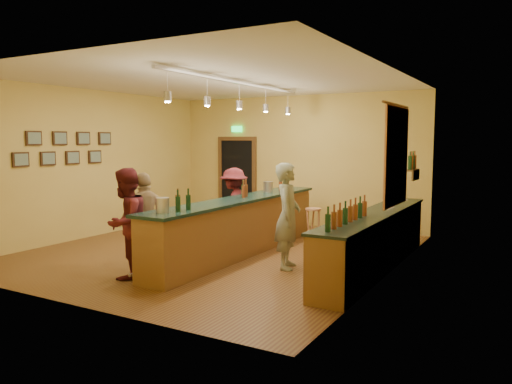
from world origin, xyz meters
The scene contains 18 objects.
floor centered at (0.00, 0.00, 0.00)m, with size 7.00×7.00×0.00m, color #552C18.
ceiling centered at (0.00, 0.00, 3.20)m, with size 6.50×7.00×0.02m, color silver.
wall_back centered at (0.00, 3.50, 1.60)m, with size 6.50×0.02×3.20m, color gold.
wall_front centered at (0.00, -3.50, 1.60)m, with size 6.50×0.02×3.20m, color gold.
wall_left centered at (-3.25, 0.00, 1.60)m, with size 0.02×7.00×3.20m, color gold.
wall_right centered at (3.25, 0.00, 1.60)m, with size 0.02×7.00×3.20m, color gold.
doorway centered at (-1.70, 3.47, 1.13)m, with size 1.15×0.09×2.48m.
tapestry centered at (3.23, 0.40, 1.85)m, with size 0.03×1.40×1.60m, color #A5212C.
bottle_shelf centered at (3.17, 1.90, 1.67)m, with size 0.17×0.55×0.54m.
picture_grid centered at (-3.21, -0.75, 1.95)m, with size 0.06×2.20×0.70m, color #382111, non-canonical shape.
back_counter centered at (2.97, 0.18, 0.49)m, with size 0.60×4.55×1.27m.
tasting_bar centered at (0.49, 0.00, 0.61)m, with size 0.73×5.10×1.38m.
pendant_track centered at (0.49, 0.00, 2.98)m, with size 0.11×4.60×0.50m.
bartender centered at (1.70, -0.45, 0.87)m, with size 0.64×0.42×1.75m, color gray.
customer_a centered at (-0.21, -2.19, 0.85)m, with size 0.82×0.64×1.69m, color #59191E.
customer_b centered at (-0.39, -1.56, 0.79)m, with size 0.93×0.39×1.59m, color #997A51.
customer_c centered at (-0.06, 0.68, 0.78)m, with size 1.01×0.58×1.56m, color #59191E.
bar_stool centered at (1.18, 1.84, 0.55)m, with size 0.34×0.34×0.69m.
Camera 1 is at (5.24, -7.76, 2.12)m, focal length 35.00 mm.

